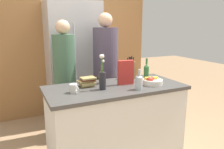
% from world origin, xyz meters
% --- Properties ---
extents(kitchen_island, '(1.62, 0.75, 0.89)m').
position_xyz_m(kitchen_island, '(0.00, 0.00, 0.45)').
color(kitchen_island, silver).
rests_on(kitchen_island, ground_plane).
extents(back_wall_wood, '(2.82, 0.12, 2.60)m').
position_xyz_m(back_wall_wood, '(0.00, 1.71, 1.30)').
color(back_wall_wood, '#9E6B3D').
rests_on(back_wall_wood, ground_plane).
extents(refrigerator, '(0.86, 0.62, 1.96)m').
position_xyz_m(refrigerator, '(-0.12, 1.35, 0.98)').
color(refrigerator, '#B7B7BC').
rests_on(refrigerator, ground_plane).
extents(fruit_bowl, '(0.25, 0.25, 0.10)m').
position_xyz_m(fruit_bowl, '(0.43, -0.12, 0.93)').
color(fruit_bowl, silver).
rests_on(fruit_bowl, kitchen_island).
extents(knife_block, '(0.11, 0.09, 0.30)m').
position_xyz_m(knife_block, '(0.35, 0.26, 1.00)').
color(knife_block, '#A87A4C').
rests_on(knife_block, kitchen_island).
extents(flower_vase, '(0.07, 0.07, 0.39)m').
position_xyz_m(flower_vase, '(-0.19, -0.06, 1.04)').
color(flower_vase, '#232328').
rests_on(flower_vase, kitchen_island).
extents(cereal_box, '(0.19, 0.07, 0.29)m').
position_xyz_m(cereal_box, '(0.15, 0.02, 1.03)').
color(cereal_box, red).
rests_on(cereal_box, kitchen_island).
extents(coffee_mug, '(0.08, 0.11, 0.09)m').
position_xyz_m(coffee_mug, '(-0.51, -0.05, 0.93)').
color(coffee_mug, silver).
rests_on(coffee_mug, kitchen_island).
extents(book_stack, '(0.21, 0.16, 0.11)m').
position_xyz_m(book_stack, '(-0.30, 0.13, 0.94)').
color(book_stack, '#99844C').
rests_on(book_stack, kitchen_island).
extents(bottle_oil, '(0.08, 0.08, 0.22)m').
position_xyz_m(bottle_oil, '(-0.10, 0.18, 0.97)').
color(bottle_oil, brown).
rests_on(bottle_oil, kitchen_island).
extents(bottle_vinegar, '(0.08, 0.08, 0.23)m').
position_xyz_m(bottle_vinegar, '(0.18, -0.24, 0.98)').
color(bottle_vinegar, '#B2BCC1').
rests_on(bottle_vinegar, kitchen_island).
extents(bottle_wine, '(0.07, 0.07, 0.29)m').
position_xyz_m(bottle_wine, '(0.48, 0.07, 1.00)').
color(bottle_wine, '#286633').
rests_on(bottle_wine, kitchen_island).
extents(person_at_sink, '(0.30, 0.30, 1.66)m').
position_xyz_m(person_at_sink, '(-0.42, 0.76, 0.94)').
color(person_at_sink, '#383842').
rests_on(person_at_sink, ground_plane).
extents(person_in_blue, '(0.37, 0.37, 1.76)m').
position_xyz_m(person_in_blue, '(0.19, 0.72, 0.99)').
color(person_in_blue, '#383842').
rests_on(person_in_blue, ground_plane).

